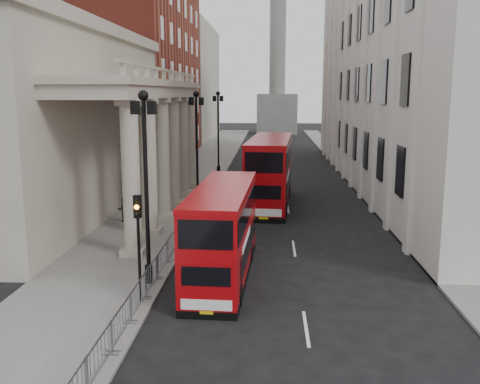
{
  "coord_description": "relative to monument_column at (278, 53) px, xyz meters",
  "views": [
    {
      "loc": [
        4.63,
        -18.07,
        8.35
      ],
      "look_at": [
        2.92,
        12.53,
        2.61
      ],
      "focal_mm": 40.0,
      "sensor_mm": 36.0,
      "label": 1
    }
  ],
  "objects": [
    {
      "name": "west_building_far",
      "position": [
        -16.5,
        -12.0,
        -5.98
      ],
      "size": [
        9.0,
        30.0,
        20.0
      ],
      "primitive_type": "cube",
      "color": "#9F9785",
      "rests_on": "ground"
    },
    {
      "name": "lamp_post_north",
      "position": [
        -6.6,
        -56.0,
        -11.07
      ],
      "size": [
        1.05,
        0.44,
        8.32
      ],
      "color": "black",
      "rests_on": "sidewalk_west"
    },
    {
      "name": "brick_building",
      "position": [
        -16.5,
        -44.0,
        -4.98
      ],
      "size": [
        9.0,
        32.0,
        22.0
      ],
      "primitive_type": "cube",
      "color": "maroon",
      "rests_on": "ground"
    },
    {
      "name": "portico_building",
      "position": [
        -16.5,
        -74.0,
        -9.98
      ],
      "size": [
        9.0,
        28.0,
        12.0
      ],
      "primitive_type": "cube",
      "color": "#9F9785",
      "rests_on": "ground"
    },
    {
      "name": "crowd_barriers",
      "position": [
        -6.35,
        -89.78,
        -15.31
      ],
      "size": [
        0.5,
        18.75,
        1.1
      ],
      "color": "gray",
      "rests_on": "sidewalk_west"
    },
    {
      "name": "bus_far",
      "position": [
        -1.33,
        -70.7,
        -13.35
      ],
      "size": [
        3.6,
        11.84,
        5.04
      ],
      "rotation": [
        0.0,
        0.0,
        -0.07
      ],
      "color": "#98070A",
      "rests_on": "ground"
    },
    {
      "name": "ground",
      "position": [
        -6.0,
        -92.0,
        -15.98
      ],
      "size": [
        260.0,
        260.0,
        0.0
      ],
      "primitive_type": "plane",
      "color": "black",
      "rests_on": "ground"
    },
    {
      "name": "sidewalk_east",
      "position": [
        7.5,
        -62.0,
        -15.92
      ],
      "size": [
        3.0,
        140.0,
        0.12
      ],
      "primitive_type": "cube",
      "color": "slate",
      "rests_on": "ground"
    },
    {
      "name": "east_building",
      "position": [
        10.0,
        -60.0,
        -3.48
      ],
      "size": [
        8.0,
        55.0,
        25.0
      ],
      "primitive_type": "cube",
      "color": "beige",
      "rests_on": "ground"
    },
    {
      "name": "pedestrian_b",
      "position": [
        -10.74,
        -76.91,
        -15.07
      ],
      "size": [
        0.91,
        0.8,
        1.58
      ],
      "primitive_type": "imported",
      "rotation": [
        0.0,
        0.0,
        3.45
      ],
      "color": "black",
      "rests_on": "sidewalk_west"
    },
    {
      "name": "lamp_post_south",
      "position": [
        -6.6,
        -88.0,
        -11.07
      ],
      "size": [
        1.05,
        0.44,
        8.32
      ],
      "color": "black",
      "rests_on": "sidewalk_west"
    },
    {
      "name": "pedestrian_c",
      "position": [
        -9.14,
        -73.95,
        -14.96
      ],
      "size": [
        0.96,
        0.72,
        1.8
      ],
      "primitive_type": "imported",
      "rotation": [
        0.0,
        0.0,
        6.11
      ],
      "color": "black",
      "rests_on": "sidewalk_west"
    },
    {
      "name": "lamp_post_mid",
      "position": [
        -6.6,
        -72.0,
        -11.07
      ],
      "size": [
        1.05,
        0.44,
        8.32
      ],
      "color": "black",
      "rests_on": "sidewalk_west"
    },
    {
      "name": "kerb",
      "position": [
        -6.05,
        -62.0,
        -15.91
      ],
      "size": [
        0.2,
        140.0,
        0.14
      ],
      "primitive_type": "cube",
      "color": "slate",
      "rests_on": "ground"
    },
    {
      "name": "bus_near",
      "position": [
        -3.46,
        -86.7,
        -13.8
      ],
      "size": [
        2.73,
        9.77,
        4.18
      ],
      "rotation": [
        0.0,
        0.0,
        -0.04
      ],
      "color": "#A1070B",
      "rests_on": "ground"
    },
    {
      "name": "traffic_light",
      "position": [
        -6.5,
        -90.02,
        -12.88
      ],
      "size": [
        0.28,
        0.33,
        4.3
      ],
      "color": "black",
      "rests_on": "sidewalk_west"
    },
    {
      "name": "pedestrian_a",
      "position": [
        -9.06,
        -74.44,
        -14.99
      ],
      "size": [
        0.68,
        0.48,
        1.74
      ],
      "primitive_type": "imported",
      "rotation": [
        0.0,
        0.0,
        -0.11
      ],
      "color": "black",
      "rests_on": "sidewalk_west"
    },
    {
      "name": "monument_column",
      "position": [
        0.0,
        0.0,
        0.0
      ],
      "size": [
        8.0,
        8.0,
        54.2
      ],
      "color": "#60605E",
      "rests_on": "ground"
    },
    {
      "name": "sidewalk_west",
      "position": [
        -9.0,
        -62.0,
        -15.92
      ],
      "size": [
        6.0,
        140.0,
        0.12
      ],
      "primitive_type": "cube",
      "color": "slate",
      "rests_on": "ground"
    }
  ]
}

